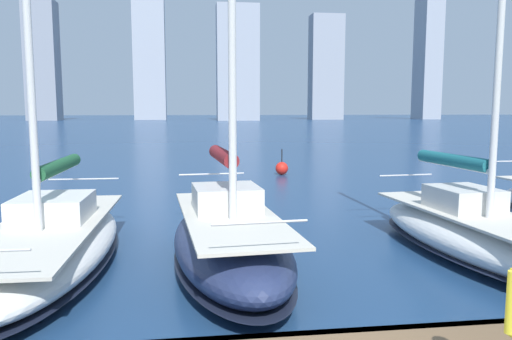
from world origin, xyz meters
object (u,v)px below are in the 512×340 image
sailboat_teal (472,231)px  sailboat_forest (49,243)px  channel_buoy (282,168)px  sailboat_maroon (229,239)px

sailboat_teal → sailboat_forest: sailboat_teal is taller
sailboat_teal → sailboat_forest: (9.89, -0.45, -0.06)m
sailboat_forest → channel_buoy: bearing=-118.1°
sailboat_teal → sailboat_forest: bearing=-2.6°
sailboat_teal → channel_buoy: size_ratio=7.32×
sailboat_maroon → sailboat_forest: (3.97, -0.93, -0.17)m
sailboat_maroon → sailboat_forest: 4.08m
sailboat_forest → channel_buoy: size_ratio=6.85×
sailboat_forest → channel_buoy: 17.29m
sailboat_forest → sailboat_teal: bearing=177.4°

